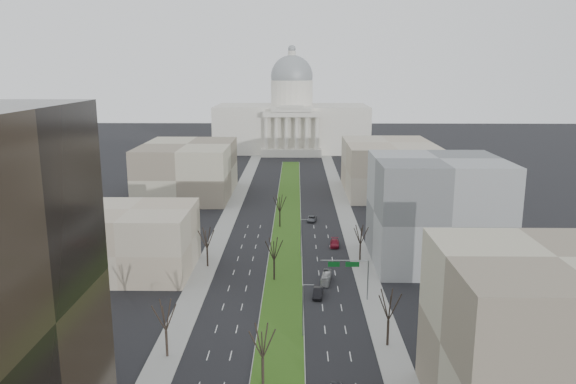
# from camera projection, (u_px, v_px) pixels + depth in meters

# --- Properties ---
(ground) EXTENTS (600.00, 600.00, 0.00)m
(ground) POSITION_uv_depth(u_px,v_px,m) (287.00, 227.00, 156.26)
(ground) COLOR black
(ground) RESTS_ON ground
(median) EXTENTS (8.00, 222.03, 0.20)m
(median) POSITION_uv_depth(u_px,v_px,m) (287.00, 228.00, 155.25)
(median) COLOR #999993
(median) RESTS_ON ground
(sidewalk_left) EXTENTS (5.00, 330.00, 0.15)m
(sidewalk_left) POSITION_uv_depth(u_px,v_px,m) (211.00, 256.00, 132.10)
(sidewalk_left) COLOR gray
(sidewalk_left) RESTS_ON ground
(sidewalk_right) EXTENTS (5.00, 330.00, 0.15)m
(sidewalk_right) POSITION_uv_depth(u_px,v_px,m) (360.00, 257.00, 131.58)
(sidewalk_right) COLOR gray
(sidewalk_right) RESTS_ON ground
(capitol) EXTENTS (80.00, 46.00, 55.00)m
(capitol) POSITION_uv_depth(u_px,v_px,m) (292.00, 120.00, 298.74)
(capitol) COLOR beige
(capitol) RESTS_ON ground
(building_beige_left) EXTENTS (26.00, 22.00, 14.00)m
(building_beige_left) POSITION_uv_depth(u_px,v_px,m) (132.00, 240.00, 121.07)
(building_beige_left) COLOR tan
(building_beige_left) RESTS_ON ground
(building_tan_right) EXTENTS (26.00, 24.00, 22.00)m
(building_tan_right) POSITION_uv_depth(u_px,v_px,m) (548.00, 344.00, 67.49)
(building_tan_right) COLOR gray
(building_tan_right) RESTS_ON ground
(building_grey_right) EXTENTS (28.00, 26.00, 24.00)m
(building_grey_right) POSITION_uv_depth(u_px,v_px,m) (436.00, 211.00, 125.82)
(building_grey_right) COLOR slate
(building_grey_right) RESTS_ON ground
(building_far_left) EXTENTS (30.00, 40.00, 18.00)m
(building_far_left) POSITION_uv_depth(u_px,v_px,m) (188.00, 170.00, 193.87)
(building_far_left) COLOR gray
(building_far_left) RESTS_ON ground
(building_far_right) EXTENTS (30.00, 40.00, 18.00)m
(building_far_right) POSITION_uv_depth(u_px,v_px,m) (388.00, 168.00, 197.71)
(building_far_right) COLOR tan
(building_far_right) RESTS_ON ground
(tree_left_mid) EXTENTS (5.40, 5.40, 9.72)m
(tree_left_mid) POSITION_uv_depth(u_px,v_px,m) (165.00, 315.00, 84.72)
(tree_left_mid) COLOR black
(tree_left_mid) RESTS_ON ground
(tree_left_far) EXTENTS (5.28, 5.28, 9.50)m
(tree_left_far) POSITION_uv_depth(u_px,v_px,m) (207.00, 237.00, 123.79)
(tree_left_far) COLOR black
(tree_left_far) RESTS_ON ground
(tree_right_mid) EXTENTS (5.52, 5.52, 9.94)m
(tree_right_mid) POSITION_uv_depth(u_px,v_px,m) (389.00, 304.00, 88.08)
(tree_right_mid) COLOR black
(tree_right_mid) RESTS_ON ground
(tree_right_far) EXTENTS (5.04, 5.04, 9.07)m
(tree_right_far) POSITION_uv_depth(u_px,v_px,m) (361.00, 234.00, 127.26)
(tree_right_far) COLOR black
(tree_right_far) RESTS_ON ground
(tree_median_a) EXTENTS (5.40, 5.40, 9.72)m
(tree_median_a) POSITION_uv_depth(u_px,v_px,m) (262.00, 340.00, 76.68)
(tree_median_a) COLOR black
(tree_median_a) RESTS_ON ground
(tree_median_b) EXTENTS (5.40, 5.40, 9.72)m
(tree_median_b) POSITION_uv_depth(u_px,v_px,m) (274.00, 248.00, 115.73)
(tree_median_b) COLOR black
(tree_median_b) RESTS_ON ground
(tree_median_c) EXTENTS (5.40, 5.40, 9.72)m
(tree_median_c) POSITION_uv_depth(u_px,v_px,m) (280.00, 203.00, 154.77)
(tree_median_c) COLOR black
(tree_median_c) RESTS_ON ground
(streetlamp_median_b) EXTENTS (1.90, 0.20, 9.16)m
(streetlamp_median_b) POSITION_uv_depth(u_px,v_px,m) (303.00, 309.00, 91.71)
(streetlamp_median_b) COLOR gray
(streetlamp_median_b) RESTS_ON ground
(streetlamp_median_c) EXTENTS (1.90, 0.20, 9.16)m
(streetlamp_median_c) POSITION_uv_depth(u_px,v_px,m) (301.00, 237.00, 130.76)
(streetlamp_median_c) COLOR gray
(streetlamp_median_c) RESTS_ON ground
(mast_arm_signs) EXTENTS (9.12, 0.24, 8.09)m
(mast_arm_signs) POSITION_uv_depth(u_px,v_px,m) (354.00, 270.00, 105.95)
(mast_arm_signs) COLOR gray
(mast_arm_signs) RESTS_ON ground
(car_black) EXTENTS (2.33, 5.26, 1.68)m
(car_black) POSITION_uv_depth(u_px,v_px,m) (318.00, 293.00, 108.66)
(car_black) COLOR black
(car_black) RESTS_ON ground
(car_red) EXTENTS (2.68, 5.66, 1.59)m
(car_red) POSITION_uv_depth(u_px,v_px,m) (335.00, 243.00, 139.43)
(car_red) COLOR maroon
(car_red) RESTS_ON ground
(car_grey_far) EXTENTS (3.08, 5.58, 1.48)m
(car_grey_far) POSITION_uv_depth(u_px,v_px,m) (312.00, 219.00, 162.31)
(car_grey_far) COLOR #52545B
(car_grey_far) RESTS_ON ground
(box_van) EXTENTS (2.62, 7.07, 1.92)m
(box_van) POSITION_uv_depth(u_px,v_px,m) (326.00, 278.00, 116.04)
(box_van) COLOR #BCBCBC
(box_van) RESTS_ON ground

